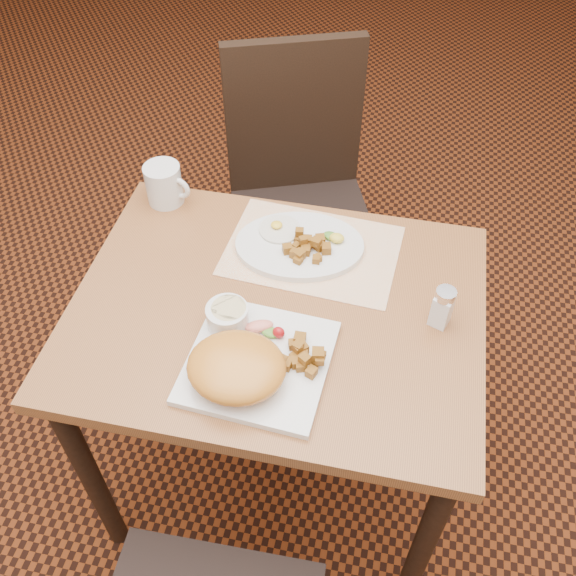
# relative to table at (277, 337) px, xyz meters

# --- Properties ---
(ground) EXTENTS (8.00, 8.00, 0.00)m
(ground) POSITION_rel_table_xyz_m (0.00, 0.00, -0.64)
(ground) COLOR black
(ground) RESTS_ON ground
(table) EXTENTS (0.90, 0.70, 0.75)m
(table) POSITION_rel_table_xyz_m (0.00, 0.00, 0.00)
(table) COLOR #985B2F
(table) RESTS_ON ground
(chair_far) EXTENTS (0.55, 0.55, 0.97)m
(chair_far) POSITION_rel_table_xyz_m (-0.08, 0.67, -0.10)
(chair_far) COLOR black
(chair_far) RESTS_ON ground
(placemat) EXTENTS (0.42, 0.31, 0.00)m
(placemat) POSITION_rel_table_xyz_m (0.05, 0.19, 0.11)
(placemat) COLOR white
(placemat) RESTS_ON table
(plate_square) EXTENTS (0.30, 0.30, 0.02)m
(plate_square) POSITION_rel_table_xyz_m (-0.00, -0.16, 0.12)
(plate_square) COLOR silver
(plate_square) RESTS_ON table
(plate_oval) EXTENTS (0.34, 0.27, 0.02)m
(plate_oval) POSITION_rel_table_xyz_m (0.01, 0.19, 0.12)
(plate_oval) COLOR silver
(plate_oval) RESTS_ON placemat
(hollandaise_mound) EXTENTS (0.20, 0.17, 0.07)m
(hollandaise_mound) POSITION_rel_table_xyz_m (-0.03, -0.21, 0.16)
(hollandaise_mound) COLOR orange
(hollandaise_mound) RESTS_ON plate_square
(ramekin) EXTENTS (0.09, 0.09, 0.05)m
(ramekin) POSITION_rel_table_xyz_m (-0.09, -0.08, 0.15)
(ramekin) COLOR silver
(ramekin) RESTS_ON plate_square
(garnish_sq) EXTENTS (0.09, 0.05, 0.03)m
(garnish_sq) POSITION_rel_table_xyz_m (-0.00, -0.09, 0.14)
(garnish_sq) COLOR #387223
(garnish_sq) RESTS_ON plate_square
(fried_egg) EXTENTS (0.10, 0.10, 0.02)m
(fried_egg) POSITION_rel_table_xyz_m (-0.04, 0.22, 0.13)
(fried_egg) COLOR white
(fried_egg) RESTS_ON plate_oval
(garnish_ov) EXTENTS (0.06, 0.04, 0.02)m
(garnish_ov) POSITION_rel_table_xyz_m (0.09, 0.21, 0.14)
(garnish_ov) COLOR #387223
(garnish_ov) RESTS_ON plate_oval
(salt_shaker) EXTENTS (0.05, 0.05, 0.10)m
(salt_shaker) POSITION_rel_table_xyz_m (0.35, 0.03, 0.16)
(salt_shaker) COLOR white
(salt_shaker) RESTS_ON table
(coffee_mug) EXTENTS (0.12, 0.09, 0.10)m
(coffee_mug) POSITION_rel_table_xyz_m (-0.35, 0.29, 0.16)
(coffee_mug) COLOR silver
(coffee_mug) RESTS_ON table
(home_fries_sq) EXTENTS (0.11, 0.10, 0.04)m
(home_fries_sq) POSITION_rel_table_xyz_m (0.08, -0.14, 0.14)
(home_fries_sq) COLOR #955D18
(home_fries_sq) RESTS_ON plate_square
(home_fries_ov) EXTENTS (0.12, 0.10, 0.03)m
(home_fries_ov) POSITION_rel_table_xyz_m (0.04, 0.17, 0.14)
(home_fries_ov) COLOR #955D18
(home_fries_ov) RESTS_ON plate_oval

